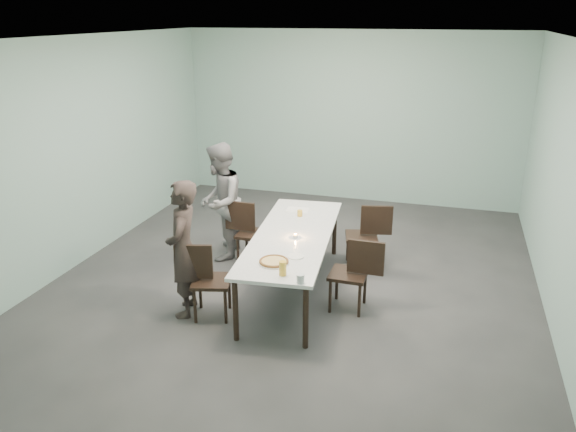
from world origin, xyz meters
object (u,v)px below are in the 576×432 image
(pizza, at_px, (274,262))
(amber_tumbler, at_px, (300,213))
(chair_far_left, at_px, (248,228))
(diner_far, at_px, (220,202))
(water_tumbler, at_px, (300,279))
(tealight, at_px, (295,236))
(table, at_px, (293,239))
(chair_far_right, at_px, (368,232))
(chair_near_right, at_px, (356,270))
(beer_glass, at_px, (283,268))
(chair_near_left, at_px, (204,276))
(side_plate, at_px, (296,256))
(diner_near, at_px, (183,249))

(pizza, relative_size, amber_tumbler, 4.25)
(chair_far_left, distance_m, diner_far, 0.54)
(diner_far, relative_size, water_tumbler, 18.10)
(water_tumbler, height_order, tealight, water_tumbler)
(pizza, relative_size, water_tumbler, 3.78)
(diner_far, height_order, tealight, diner_far)
(table, xyz_separation_m, chair_far_right, (0.77, 0.97, -0.19))
(diner_far, xyz_separation_m, tealight, (1.31, -0.81, -0.04))
(chair_near_right, xyz_separation_m, chair_far_right, (-0.05, 1.21, 0.00))
(chair_far_right, xyz_separation_m, water_tumbler, (-0.34, -2.18, 0.29))
(beer_glass, bearing_deg, tealight, 98.44)
(chair_near_left, bearing_deg, chair_near_right, 6.58)
(table, relative_size, diner_far, 1.64)
(tealight, bearing_deg, side_plate, -73.83)
(chair_near_right, bearing_deg, water_tumbler, 69.32)
(diner_near, relative_size, diner_far, 0.97)
(chair_far_right, distance_m, pizza, 1.98)
(chair_far_right, bearing_deg, side_plate, 57.94)
(pizza, bearing_deg, beer_glass, -54.79)
(chair_far_left, height_order, beer_glass, beer_glass)
(pizza, bearing_deg, chair_far_right, 68.05)
(chair_near_left, distance_m, chair_far_right, 2.40)
(chair_far_left, relative_size, tealight, 15.54)
(diner_far, height_order, pizza, diner_far)
(pizza, bearing_deg, chair_far_left, 119.87)
(diner_near, height_order, pizza, diner_near)
(tealight, bearing_deg, beer_glass, -81.56)
(diner_far, bearing_deg, chair_far_left, 68.85)
(diner_far, bearing_deg, pizza, 30.09)
(diner_near, xyz_separation_m, tealight, (1.08, 0.76, -0.02))
(chair_far_left, relative_size, amber_tumbler, 10.88)
(table, relative_size, chair_near_right, 3.07)
(chair_far_left, relative_size, beer_glass, 5.80)
(diner_far, xyz_separation_m, pizza, (1.28, -1.57, -0.05))
(table, relative_size, chair_near_left, 3.07)
(chair_near_left, relative_size, chair_far_right, 1.00)
(chair_near_left, height_order, diner_far, diner_far)
(chair_near_left, height_order, pizza, chair_near_left)
(chair_near_right, bearing_deg, beer_glass, 55.86)
(tealight, bearing_deg, diner_near, -144.84)
(side_plate, relative_size, beer_glass, 1.20)
(chair_far_left, bearing_deg, amber_tumbler, 1.26)
(diner_near, bearing_deg, chair_near_left, 72.34)
(pizza, xyz_separation_m, side_plate, (0.18, 0.22, -0.01))
(diner_far, height_order, water_tumbler, diner_far)
(tealight, bearing_deg, water_tumbler, -71.86)
(diner_near, bearing_deg, pizza, 76.03)
(chair_far_right, height_order, diner_near, diner_near)
(amber_tumbler, bearing_deg, side_plate, -76.57)
(diner_near, xyz_separation_m, beer_glass, (1.23, -0.24, 0.04))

